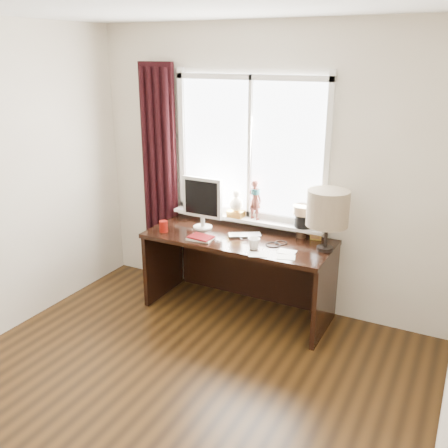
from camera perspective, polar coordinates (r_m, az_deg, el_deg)
The scene contains 15 objects.
floor at distance 3.62m, azimuth -9.06°, elevation -21.28°, with size 3.50×4.00×0.00m, color #422910.
wall_back at distance 4.63m, azimuth 4.86°, elevation 6.11°, with size 3.50×2.60×0.00m, color beige.
laptop at distance 4.52m, azimuth 2.42°, elevation -1.28°, with size 0.29×0.19×0.02m, color silver.
mug at distance 4.22m, azimuth 3.44°, elevation -2.20°, with size 0.11×0.10×0.11m, color white.
red_cup at distance 4.66m, azimuth -6.93°, elevation -0.27°, with size 0.08×0.08×0.10m, color #710D06.
window at distance 4.64m, azimuth 2.92°, elevation 6.22°, with size 1.52×0.21×1.40m.
curtain at distance 5.12m, azimuth -7.41°, elevation 5.16°, with size 0.38×0.09×2.25m.
desk at distance 4.67m, azimuth 2.15°, elevation -3.95°, with size 1.70×0.70×0.75m.
monitor at distance 4.66m, azimuth -2.50°, elevation 2.79°, with size 0.40×0.18×0.49m.
notebook_stack at distance 4.45m, azimuth -2.68°, elevation -1.57°, with size 0.24×0.18×0.03m.
brush_holder at distance 4.54m, azimuth 8.84°, elevation -0.76°, with size 0.09×0.09×0.25m.
icon_frame at distance 4.48m, azimuth 10.46°, elevation -1.04°, with size 0.10×0.03×0.13m.
table_lamp at distance 4.18m, azimuth 11.78°, elevation 1.70°, with size 0.35×0.35×0.52m.
loose_papers at distance 4.14m, azimuth 6.06°, elevation -3.47°, with size 0.40×0.31×0.00m.
desk_cables at distance 4.41m, azimuth 5.43°, elevation -1.99°, with size 0.39×0.31×0.01m.
Camera 1 is at (1.73, -2.17, 2.33)m, focal length 40.00 mm.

